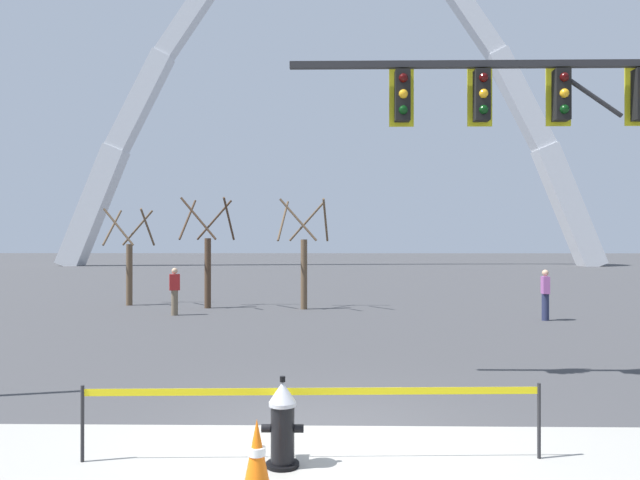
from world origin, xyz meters
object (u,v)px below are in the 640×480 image
at_px(fire_hydrant, 283,424).
at_px(pedestrian_walking_left, 175,291).
at_px(traffic_signal_gantry, 585,132).
at_px(monument_arch, 329,103).
at_px(traffic_cone_by_hydrant, 257,457).
at_px(pedestrian_standing_center, 545,294).

bearing_deg(fire_hydrant, pedestrian_walking_left, 109.92).
relative_size(traffic_signal_gantry, pedestrian_walking_left, 4.92).
relative_size(fire_hydrant, traffic_signal_gantry, 0.13).
distance_m(traffic_signal_gantry, monument_arch, 50.87).
bearing_deg(traffic_signal_gantry, fire_hydrant, -141.92).
distance_m(fire_hydrant, traffic_signal_gantry, 7.50).
height_order(traffic_signal_gantry, monument_arch, monument_arch).
bearing_deg(traffic_cone_by_hydrant, traffic_signal_gantry, 41.46).
xyz_separation_m(monument_arch, pedestrian_walking_left, (-5.13, -40.09, -16.04)).
xyz_separation_m(pedestrian_walking_left, pedestrian_standing_center, (11.96, -1.08, 0.00)).
bearing_deg(traffic_signal_gantry, pedestrian_standing_center, 74.21).
height_order(fire_hydrant, traffic_signal_gantry, traffic_signal_gantry).
bearing_deg(monument_arch, traffic_signal_gantry, -84.66).
height_order(monument_arch, pedestrian_walking_left, monument_arch).
distance_m(traffic_signal_gantry, pedestrian_walking_left, 13.74).
xyz_separation_m(fire_hydrant, pedestrian_standing_center, (7.27, 11.87, 0.35)).
distance_m(fire_hydrant, pedestrian_standing_center, 13.92).
relative_size(traffic_cone_by_hydrant, pedestrian_standing_center, 0.46).
bearing_deg(monument_arch, fire_hydrant, -90.47).
xyz_separation_m(traffic_cone_by_hydrant, monument_arch, (0.63, 53.72, 16.50)).
distance_m(monument_arch, pedestrian_walking_left, 43.48).
bearing_deg(pedestrian_walking_left, monument_arch, 82.70).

